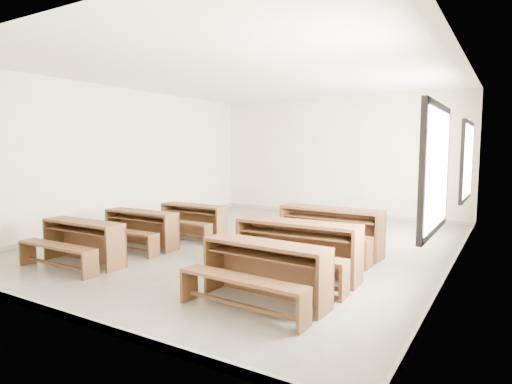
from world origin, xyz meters
The scene contains 7 objects.
room centered at (0.09, 0.00, 2.14)m, with size 8.50×8.50×3.20m.
desk_set_0 centered at (-1.58, -2.72, 0.40)m, with size 1.54×0.81×0.69m.
desk_set_1 centered at (-1.65, -1.42, 0.40)m, with size 1.53×0.81×0.68m.
desk_set_2 centered at (-1.47, -0.14, 0.39)m, with size 1.49×0.77×0.67m.
desk_set_3 centered at (1.72, -2.68, 0.42)m, with size 1.64×0.91×0.72m.
desk_set_4 centered at (1.63, -1.62, 0.47)m, with size 1.81×0.98×0.80m.
desk_set_5 centered at (1.53, -0.09, 0.47)m, with size 1.84×1.01×0.81m.
Camera 1 is at (4.21, -6.96, 1.83)m, focal length 30.00 mm.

